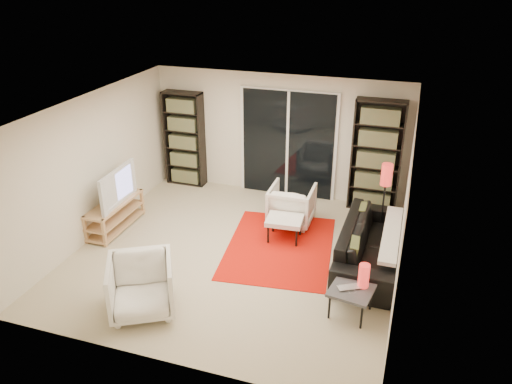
% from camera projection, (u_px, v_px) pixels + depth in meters
% --- Properties ---
extents(floor, '(5.00, 5.00, 0.00)m').
position_uv_depth(floor, '(236.00, 253.00, 8.06)').
color(floor, '#B8AB8F').
rests_on(floor, ground).
extents(wall_back, '(5.00, 0.02, 2.40)m').
position_uv_depth(wall_back, '(279.00, 136.00, 9.70)').
color(wall_back, silver).
rests_on(wall_back, ground).
extents(wall_front, '(5.00, 0.02, 2.40)m').
position_uv_depth(wall_front, '(154.00, 276.00, 5.40)').
color(wall_front, silver).
rests_on(wall_front, ground).
extents(wall_left, '(0.02, 5.00, 2.40)m').
position_uv_depth(wall_left, '(93.00, 167.00, 8.25)').
color(wall_left, silver).
rests_on(wall_left, ground).
extents(wall_right, '(0.02, 5.00, 2.40)m').
position_uv_depth(wall_right, '(405.00, 209.00, 6.85)').
color(wall_right, silver).
rests_on(wall_right, ground).
extents(ceiling, '(5.00, 5.00, 0.02)m').
position_uv_depth(ceiling, '(233.00, 109.00, 7.04)').
color(ceiling, white).
rests_on(ceiling, wall_back).
extents(sliding_door, '(1.92, 0.08, 2.16)m').
position_uv_depth(sliding_door, '(288.00, 144.00, 9.68)').
color(sliding_door, white).
rests_on(sliding_door, ground).
extents(bookshelf_left, '(0.80, 0.30, 1.95)m').
position_uv_depth(bookshelf_left, '(184.00, 139.00, 10.20)').
color(bookshelf_left, black).
rests_on(bookshelf_left, ground).
extents(bookshelf_right, '(0.90, 0.30, 2.10)m').
position_uv_depth(bookshelf_right, '(376.00, 156.00, 9.09)').
color(bookshelf_right, black).
rests_on(bookshelf_right, ground).
extents(tv_stand, '(0.42, 1.31, 0.50)m').
position_uv_depth(tv_stand, '(115.00, 214.00, 8.72)').
color(tv_stand, tan).
rests_on(tv_stand, floor).
extents(tv, '(0.19, 1.10, 0.63)m').
position_uv_depth(tv, '(112.00, 186.00, 8.48)').
color(tv, black).
rests_on(tv, tv_stand).
extents(rug, '(1.93, 2.46, 0.01)m').
position_uv_depth(rug, '(280.00, 247.00, 8.23)').
color(rug, red).
rests_on(rug, floor).
extents(sofa, '(0.95, 2.31, 0.67)m').
position_uv_depth(sofa, '(372.00, 244.00, 7.69)').
color(sofa, black).
rests_on(sofa, floor).
extents(armchair_back, '(0.76, 0.79, 0.71)m').
position_uv_depth(armchair_back, '(292.00, 205.00, 8.87)').
color(armchair_back, silver).
rests_on(armchair_back, floor).
extents(armchair_front, '(1.14, 1.15, 0.78)m').
position_uv_depth(armchair_front, '(141.00, 286.00, 6.60)').
color(armchair_front, silver).
rests_on(armchair_front, floor).
extents(ottoman, '(0.63, 0.53, 0.40)m').
position_uv_depth(ottoman, '(285.00, 221.00, 8.33)').
color(ottoman, silver).
rests_on(ottoman, floor).
extents(side_table, '(0.63, 0.63, 0.40)m').
position_uv_depth(side_table, '(351.00, 291.00, 6.54)').
color(side_table, '#434347').
rests_on(side_table, floor).
extents(laptop, '(0.37, 0.32, 0.02)m').
position_uv_depth(laptop, '(350.00, 289.00, 6.50)').
color(laptop, silver).
rests_on(laptop, side_table).
extents(table_lamp, '(0.15, 0.15, 0.33)m').
position_uv_depth(table_lamp, '(364.00, 276.00, 6.52)').
color(table_lamp, red).
rests_on(table_lamp, side_table).
extents(floor_lamp, '(0.20, 0.20, 1.34)m').
position_uv_depth(floor_lamp, '(386.00, 183.00, 8.12)').
color(floor_lamp, black).
rests_on(floor_lamp, floor).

